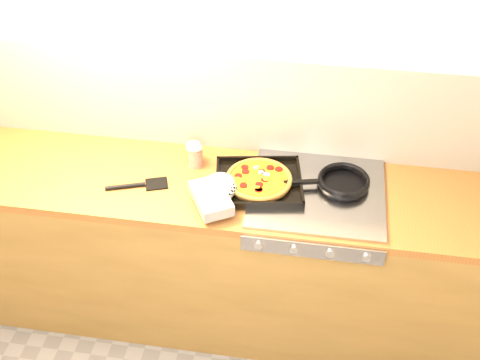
% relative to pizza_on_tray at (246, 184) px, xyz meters
% --- Properties ---
extents(room_shell, '(3.20, 3.20, 3.20)m').
position_rel_pizza_on_tray_xyz_m(room_shell, '(-0.13, 0.32, 0.21)').
color(room_shell, white).
rests_on(room_shell, ground).
extents(counter_run, '(3.20, 0.62, 0.90)m').
position_rel_pizza_on_tray_xyz_m(counter_run, '(-0.13, 0.03, -0.49)').
color(counter_run, olive).
rests_on(counter_run, ground).
extents(stovetop, '(0.60, 0.56, 0.02)m').
position_rel_pizza_on_tray_xyz_m(stovetop, '(0.32, 0.03, -0.04)').
color(stovetop, '#9B9AA0').
rests_on(stovetop, counter_run).
extents(pizza_on_tray, '(0.52, 0.51, 0.07)m').
position_rel_pizza_on_tray_xyz_m(pizza_on_tray, '(0.00, 0.00, 0.00)').
color(pizza_on_tray, black).
rests_on(pizza_on_tray, stovetop).
extents(frying_pan, '(0.41, 0.29, 0.04)m').
position_rel_pizza_on_tray_xyz_m(frying_pan, '(0.43, 0.09, -0.01)').
color(frying_pan, black).
rests_on(frying_pan, stovetop).
extents(tomato_can, '(0.09, 0.09, 0.10)m').
position_rel_pizza_on_tray_xyz_m(tomato_can, '(-0.26, 0.15, 0.01)').
color(tomato_can, '#9F130C').
rests_on(tomato_can, counter_run).
extents(juice_glass, '(0.07, 0.07, 0.11)m').
position_rel_pizza_on_tray_xyz_m(juice_glass, '(-0.28, 0.17, 0.01)').
color(juice_glass, '#CB6F0B').
rests_on(juice_glass, counter_run).
extents(wooden_spoon, '(0.30, 0.06, 0.02)m').
position_rel_pizza_on_tray_xyz_m(wooden_spoon, '(0.04, 0.21, -0.03)').
color(wooden_spoon, '#A67646').
rests_on(wooden_spoon, counter_run).
extents(black_spatula, '(0.28, 0.14, 0.02)m').
position_rel_pizza_on_tray_xyz_m(black_spatula, '(-0.49, -0.04, -0.04)').
color(black_spatula, black).
rests_on(black_spatula, counter_run).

